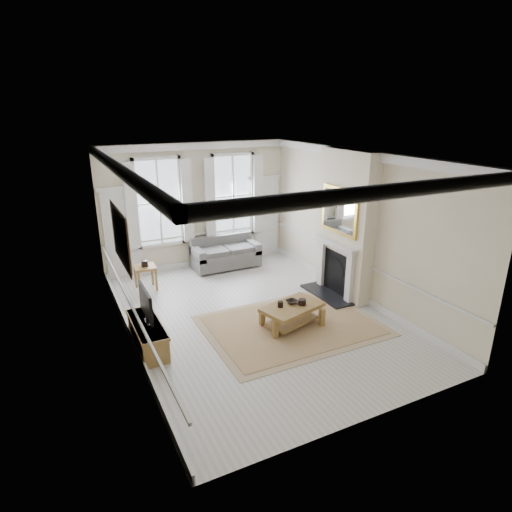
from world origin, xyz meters
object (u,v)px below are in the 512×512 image
sofa (225,254)px  coffee_table (292,309)px  tv_stand (148,335)px  side_table (145,270)px

sofa → coffee_table: bearing=-91.4°
coffee_table → tv_stand: size_ratio=0.98×
coffee_table → tv_stand: tv_stand is taller
side_table → tv_stand: 2.82m
side_table → tv_stand: (-0.58, -2.74, -0.24)m
coffee_table → tv_stand: 2.87m
sofa → tv_stand: bearing=-131.1°
sofa → coffee_table: (-0.10, -3.82, 0.03)m
sofa → tv_stand: sofa is taller
side_table → sofa: bearing=14.5°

